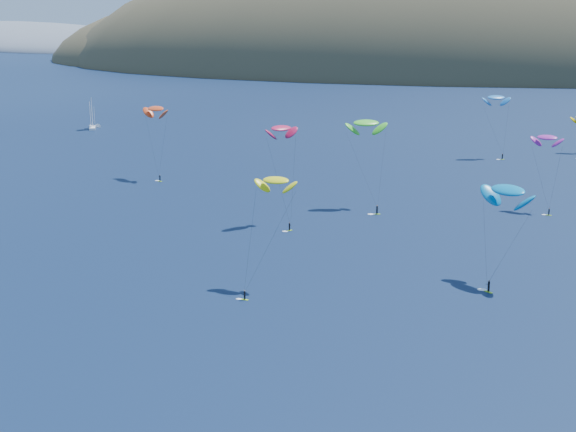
# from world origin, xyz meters

# --- Properties ---
(island) EXTENTS (730.00, 300.00, 210.00)m
(island) POSITION_xyz_m (39.40, 562.36, -10.74)
(island) COLOR #3D3526
(island) RESTS_ON ground
(headland) EXTENTS (460.00, 250.00, 60.00)m
(headland) POSITION_xyz_m (-445.26, 750.08, -3.36)
(headland) COLOR slate
(headland) RESTS_ON ground
(sailboat) EXTENTS (10.15, 9.70, 12.14)m
(sailboat) POSITION_xyz_m (-106.99, 223.85, 0.97)
(sailboat) COLOR white
(sailboat) RESTS_ON ground
(kitesurfer_1) EXTENTS (9.73, 9.98, 21.64)m
(kitesurfer_1) POSITION_xyz_m (-50.50, 146.83, 19.14)
(kitesurfer_1) COLOR #9FE619
(kitesurfer_1) RESTS_ON ground
(kitesurfer_2) EXTENTS (7.49, 11.83, 20.34)m
(kitesurfer_2) POSITION_xyz_m (1.38, 68.49, 18.31)
(kitesurfer_2) COLOR #9FE619
(kitesurfer_2) RESTS_ON ground
(kitesurfer_3) EXTENTS (10.38, 12.91, 22.56)m
(kitesurfer_3) POSITION_xyz_m (9.95, 127.32, 19.87)
(kitesurfer_3) COLOR #9FE619
(kitesurfer_3) RESTS_ON ground
(kitesurfer_4) EXTENTS (9.37, 8.12, 21.14)m
(kitesurfer_4) POSITION_xyz_m (42.52, 197.48, 18.70)
(kitesurfer_4) COLOR #9FE619
(kitesurfer_4) RESTS_ON ground
(kitesurfer_5) EXTENTS (11.05, 13.28, 19.19)m
(kitesurfer_5) POSITION_xyz_m (40.29, 78.34, 16.25)
(kitesurfer_5) COLOR #9FE619
(kitesurfer_5) RESTS_ON ground
(kitesurfer_6) EXTENTS (7.77, 9.80, 19.01)m
(kitesurfer_6) POSITION_xyz_m (51.83, 132.64, 16.98)
(kitesurfer_6) COLOR #9FE619
(kitesurfer_6) RESTS_ON ground
(kitesurfer_9) EXTENTS (7.99, 12.06, 23.17)m
(kitesurfer_9) POSITION_xyz_m (-6.46, 108.20, 20.96)
(kitesurfer_9) COLOR #9FE619
(kitesurfer_9) RESTS_ON ground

